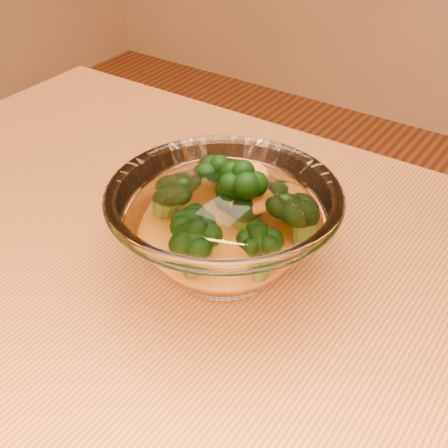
# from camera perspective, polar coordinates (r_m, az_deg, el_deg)

# --- Properties ---
(glass_bowl) EXTENTS (0.21, 0.21, 0.09)m
(glass_bowl) POSITION_cam_1_polar(r_m,az_deg,el_deg) (0.56, -0.00, -0.38)
(glass_bowl) COLOR white
(glass_bowl) RESTS_ON table
(cheese_sauce) EXTENTS (0.11, 0.11, 0.03)m
(cheese_sauce) POSITION_cam_1_polar(r_m,az_deg,el_deg) (0.58, -0.00, -1.96)
(cheese_sauce) COLOR orange
(cheese_sauce) RESTS_ON glass_bowl
(broccoli_heap) EXTENTS (0.15, 0.14, 0.08)m
(broccoli_heap) POSITION_cam_1_polar(r_m,az_deg,el_deg) (0.56, 0.56, 1.51)
(broccoli_heap) COLOR black
(broccoli_heap) RESTS_ON cheese_sauce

